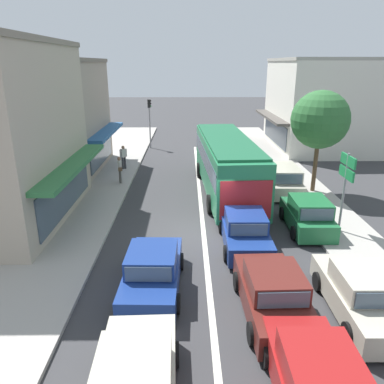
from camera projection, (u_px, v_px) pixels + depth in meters
ground_plane at (204, 233)px, 16.56m from camera, size 140.00×140.00×0.00m
lane_centre_line at (200, 201)px, 20.34m from camera, size 0.20×28.00×0.01m
sidewalk_left at (85, 189)px, 22.12m from camera, size 5.20×44.00×0.14m
kerb_right at (303, 188)px, 22.29m from camera, size 2.80×44.00×0.12m
shopfront_mid_block at (46, 117)px, 25.09m from camera, size 8.11×7.98×7.43m
building_right_far at (328, 104)px, 32.26m from camera, size 9.93×10.10×7.54m
city_bus at (227, 162)px, 21.03m from camera, size 3.15×10.97×3.23m
sedan_behind_bus_mid at (153, 272)px, 12.26m from camera, size 2.00×4.25×1.47m
sedan_adjacent_lane_lead at (273, 294)px, 11.04m from camera, size 1.99×4.25×1.47m
sedan_queue_gap_filler at (245, 231)px, 15.22m from camera, size 1.93×4.22×1.47m
hatchback_queue_far_back at (317, 382)px, 7.96m from camera, size 1.87×3.73×1.54m
parked_sedan_kerb_front at (362, 295)px, 11.01m from camera, size 1.93×4.21×1.47m
parked_hatchback_kerb_second at (308, 215)px, 16.67m from camera, size 1.87×3.73×1.54m
parked_wagon_kerb_third at (282, 179)px, 21.66m from camera, size 2.06×4.56×1.58m
traffic_light_downstreet at (150, 115)px, 32.34m from camera, size 0.32×0.24×4.20m
directional_road_sign at (346, 174)px, 15.72m from camera, size 0.10×1.40×3.60m
street_tree_right at (320, 120)px, 20.41m from camera, size 3.17×3.17×5.79m
pedestrian_with_handbag_near at (120, 168)px, 22.78m from camera, size 0.36×0.65×1.63m
pedestrian_browsing_midblock at (123, 156)px, 25.86m from camera, size 0.45×0.40×1.63m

